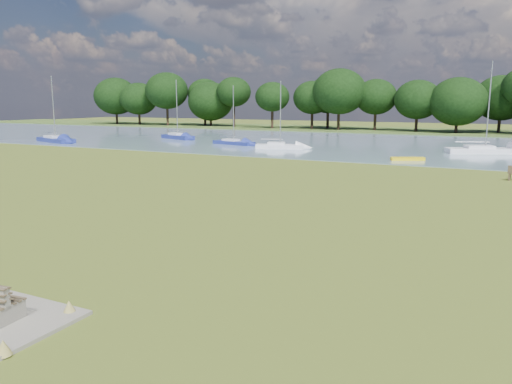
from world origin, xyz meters
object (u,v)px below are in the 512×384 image
at_px(kayak, 408,159).
at_px(sailboat_2, 484,149).
at_px(sailboat_0, 177,135).
at_px(sailboat_7, 55,138).
at_px(sailboat_4, 233,141).
at_px(sailboat_6, 280,145).

xyz_separation_m(kayak, sailboat_2, (6.00, 10.09, 0.33)).
distance_m(sailboat_0, sailboat_2, 40.42).
xyz_separation_m(kayak, sailboat_7, (-45.69, 0.38, 0.33)).
height_order(sailboat_4, sailboat_6, sailboat_6).
distance_m(kayak, sailboat_6, 16.08).
bearing_deg(sailboat_6, sailboat_0, 142.94).
bearing_deg(sailboat_6, kayak, -36.12).
xyz_separation_m(sailboat_0, sailboat_6, (19.16, -6.93, -0.05)).
bearing_deg(sailboat_0, sailboat_4, 0.23).
height_order(kayak, sailboat_7, sailboat_7).
xyz_separation_m(sailboat_0, sailboat_2, (40.37, -2.06, -0.02)).
height_order(sailboat_0, sailboat_6, sailboat_0).
xyz_separation_m(sailboat_6, sailboat_7, (-30.49, -4.84, 0.03)).
relative_size(sailboat_6, sailboat_7, 0.89).
xyz_separation_m(sailboat_2, sailboat_6, (-21.21, -4.87, -0.03)).
bearing_deg(sailboat_7, sailboat_2, 27.62).
bearing_deg(sailboat_7, kayak, 16.51).
distance_m(kayak, sailboat_0, 36.45).
distance_m(sailboat_2, sailboat_6, 21.76).
xyz_separation_m(kayak, sailboat_0, (-34.36, 12.15, 0.35)).
distance_m(sailboat_4, sailboat_7, 24.17).
xyz_separation_m(sailboat_2, sailboat_4, (-28.64, -2.45, -0.08)).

